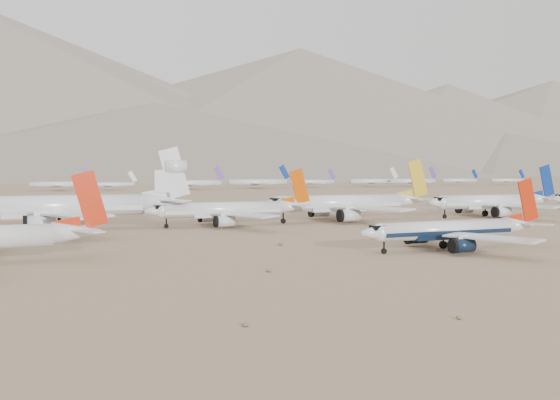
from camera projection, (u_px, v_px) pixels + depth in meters
name	position (u px, v px, depth m)	size (l,w,h in m)	color
ground	(448.00, 247.00, 124.47)	(7000.00, 7000.00, 0.00)	#8F7153
main_airliner	(454.00, 230.00, 119.70)	(39.00, 38.09, 13.76)	silver
row2_navy_widebody	(493.00, 202.00, 199.90)	(47.61, 46.56, 16.94)	silver
row2_gold_tail	(348.00, 204.00, 183.54)	(52.11, 50.96, 18.55)	silver
row2_orange_tail	(230.00, 210.00, 167.84)	(43.78, 42.83, 15.62)	silver
row2_white_trijet	(66.00, 206.00, 156.15)	(60.56, 59.18, 21.46)	silver
distant_storage_row	(186.00, 183.00, 447.09)	(617.52, 56.74, 15.68)	silver
mountain_range	(87.00, 102.00, 1667.57)	(7354.00, 3024.00, 470.00)	slate
foothills	(332.00, 143.00, 1336.36)	(4637.50, 1395.00, 155.00)	slate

